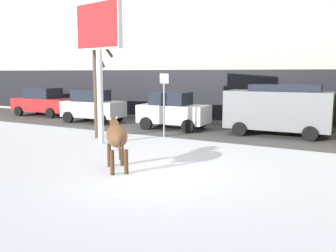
% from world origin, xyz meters
% --- Properties ---
extents(ground_plane, '(120.00, 120.00, 0.00)m').
position_xyz_m(ground_plane, '(0.00, 0.00, 0.00)').
color(ground_plane, white).
extents(road_strip, '(60.00, 5.60, 0.01)m').
position_xyz_m(road_strip, '(0.00, 8.38, 0.00)').
color(road_strip, '#514F4C').
rests_on(road_strip, ground).
extents(building_facade, '(44.00, 6.10, 13.00)m').
position_xyz_m(building_facade, '(0.00, 14.05, 6.48)').
color(building_facade, '#BCB29E').
rests_on(building_facade, ground).
extents(cow_brown, '(1.60, 1.66, 1.54)m').
position_xyz_m(cow_brown, '(-1.22, 0.08, 0.99)').
color(cow_brown, brown).
rests_on(cow_brown, ground).
extents(billboard, '(2.51, 0.68, 5.56)m').
position_xyz_m(billboard, '(-4.25, 3.03, 4.31)').
color(billboard, silver).
rests_on(billboard, ground).
extents(car_red_sedan, '(4.30, 2.18, 1.84)m').
position_xyz_m(car_red_sedan, '(-13.87, 8.89, 0.91)').
color(car_red_sedan, red).
rests_on(car_red_sedan, ground).
extents(car_silver_hatchback, '(3.60, 2.09, 1.86)m').
position_xyz_m(car_silver_hatchback, '(-8.88, 7.96, 0.93)').
color(car_silver_hatchback, '#B7BABF').
rests_on(car_silver_hatchback, ground).
extents(car_white_hatchback, '(3.60, 2.09, 1.86)m').
position_xyz_m(car_white_hatchback, '(-3.60, 7.95, 0.93)').
color(car_white_hatchback, white).
rests_on(car_white_hatchback, ground).
extents(car_grey_van, '(4.71, 2.33, 2.32)m').
position_xyz_m(car_grey_van, '(1.52, 8.52, 1.24)').
color(car_grey_van, slate).
rests_on(car_grey_van, ground).
extents(pedestrian_by_cars, '(0.36, 0.24, 1.73)m').
position_xyz_m(pedestrian_by_cars, '(3.18, 11.40, 0.88)').
color(pedestrian_by_cars, '#282833').
rests_on(pedestrian_by_cars, ground).
extents(bare_tree_left_lot, '(0.79, 1.07, 4.65)m').
position_xyz_m(bare_tree_left_lot, '(-5.20, 4.00, 2.44)').
color(bare_tree_left_lot, '#4C3828').
rests_on(bare_tree_left_lot, ground).
extents(street_sign, '(0.44, 0.08, 2.82)m').
position_xyz_m(street_sign, '(-2.76, 5.56, 1.67)').
color(street_sign, gray).
rests_on(street_sign, ground).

